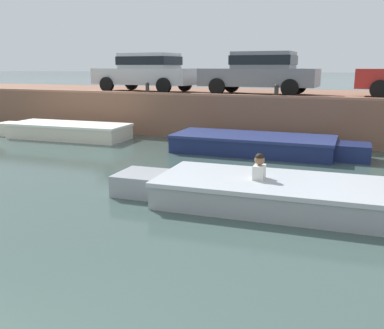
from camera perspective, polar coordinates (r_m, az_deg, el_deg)
name	(u,v)px	position (r m, az deg, el deg)	size (l,w,h in m)	color
ground_plane	(238,198)	(8.59, 6.22, -4.43)	(400.00, 400.00, 0.00)	#384C47
far_quay_wall	(307,113)	(17.39, 15.12, 6.60)	(60.00, 6.00, 1.54)	brown
far_wall_coping	(296,97)	(14.48, 13.72, 8.72)	(60.00, 0.24, 0.08)	#9F6C52
boat_moored_west_cream	(64,131)	(16.28, -16.72, 4.34)	(5.33, 1.90, 0.55)	silver
boat_moored_central_navy	(260,145)	(12.98, 9.12, 2.64)	(5.75, 2.06, 0.54)	navy
motorboat_passing	(287,194)	(8.06, 12.56, -3.92)	(6.52, 2.26, 0.99)	#93999E
car_leftmost_silver	(147,71)	(18.04, -5.97, 12.34)	(4.37, 2.15, 1.54)	#B7BABC
car_left_inner_grey	(261,71)	(16.32, 9.13, 12.19)	(4.28, 1.94, 1.54)	slate
mooring_bollard_west	(147,88)	(16.41, -5.97, 10.16)	(0.15, 0.15, 0.45)	#2D2B28
mooring_bollard_mid	(276,90)	(14.72, 11.19, 9.68)	(0.15, 0.15, 0.45)	#2D2B28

